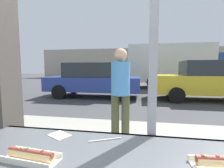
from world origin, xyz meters
TOP-DOWN VIEW (x-y plane):
  - ground_plane at (0.00, 8.00)m, footprint 60.00×60.00m
  - sidewalk_strip at (0.00, 1.60)m, footprint 16.00×2.80m
  - building_facade_far at (0.00, 21.77)m, footprint 28.00×1.20m
  - hotdog_tray_near at (0.26, -0.25)m, footprint 0.24×0.12m
  - hotdog_tray_far at (-0.54, -0.33)m, footprint 0.26×0.12m
  - loose_straw at (-0.26, -0.08)m, footprint 0.17×0.09m
  - napkin_wrapper at (-0.55, -0.06)m, footprint 0.15×0.14m
  - parked_car_blue at (-2.35, 6.71)m, footprint 4.47×1.90m
  - parked_car_yellow at (2.85, 6.71)m, footprint 4.65×1.90m
  - box_truck at (2.56, 11.11)m, footprint 7.21×2.44m
  - pedestrian at (-0.40, 1.82)m, footprint 0.32×0.32m

SIDE VIEW (x-z plane):
  - ground_plane at x=0.00m, z-range 0.00..0.00m
  - sidewalk_strip at x=0.00m, z-range 0.00..0.10m
  - parked_car_blue at x=-2.35m, z-range 0.02..1.66m
  - parked_car_yellow at x=2.85m, z-range 0.02..1.73m
  - napkin_wrapper at x=-0.55m, z-range 1.00..1.00m
  - loose_straw at x=-0.26m, z-range 1.00..1.00m
  - hotdog_tray_far at x=-0.54m, z-range 0.99..1.05m
  - hotdog_tray_near at x=0.26m, z-range 0.99..1.05m
  - pedestrian at x=-0.40m, z-range 0.22..1.85m
  - box_truck at x=2.56m, z-range 0.14..3.11m
  - building_facade_far at x=0.00m, z-range 0.00..4.04m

